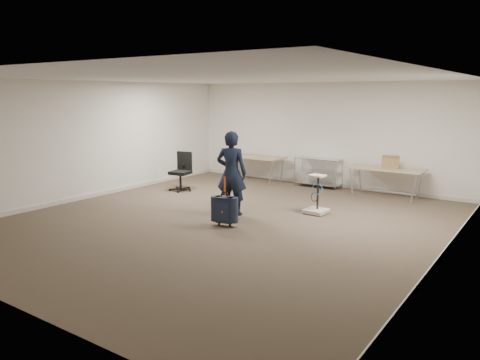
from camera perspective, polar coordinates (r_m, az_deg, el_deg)
The scene contains 10 objects.
ground at distance 9.34m, azimuth -1.63°, elevation -5.04°, with size 9.00×9.00×0.00m, color #483A2C.
room_shell at distance 10.44m, azimuth 2.85°, elevation -3.10°, with size 8.00×9.00×9.00m.
folding_table_left at distance 13.46m, azimuth 1.76°, elevation 2.71°, with size 1.80×0.75×0.73m.
folding_table_right at distance 11.86m, azimuth 17.37°, elevation 1.17°, with size 1.80×0.75×0.73m.
wire_shelf at distance 12.80m, azimuth 9.53°, elevation 1.09°, with size 1.22×0.47×0.80m.
person at distance 9.69m, azimuth -1.05°, elevation 0.84°, with size 0.64×0.42×1.76m, color black.
suitcase at distance 8.92m, azimuth -1.90°, elevation -3.61°, with size 0.39×0.28×0.96m.
office_chair at distance 12.32m, azimuth -7.17°, elevation 0.14°, with size 0.61×0.61×1.00m.
equipment_cart at distance 10.01m, azimuth 9.31°, elevation -2.83°, with size 0.49×0.49×0.83m.
cardboard_box at distance 11.84m, azimuth 17.88°, elevation 2.10°, with size 0.39×0.29×0.29m, color olive.
Camera 1 is at (5.32, -7.26, 2.51)m, focal length 35.00 mm.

